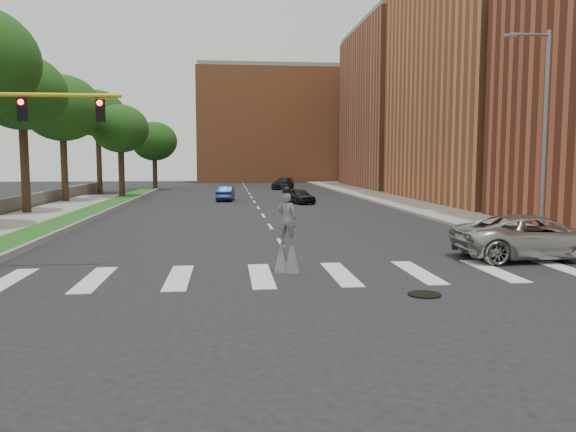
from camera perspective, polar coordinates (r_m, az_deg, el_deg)
The scene contains 20 objects.
ground_plane at distance 17.08m, azimuth 1.78°, elevation -6.70°, with size 160.00×160.00×0.00m, color black.
grass_median at distance 37.82m, azimuth -20.19°, elevation 0.03°, with size 2.00×60.00×0.25m, color #195016.
median_curb at distance 37.57m, azimuth -18.64°, elevation 0.07°, with size 0.20×60.00×0.28m, color gray.
sidewalk_right at distance 44.22m, azimuth 13.43°, elevation 0.97°, with size 5.00×90.00×0.18m, color gray.
stone_wall at distance 41.33m, azimuth -26.96°, elevation 0.81°, with size 0.50×56.00×1.10m, color #56514A.
manhole at distance 15.88m, azimuth 13.69°, elevation -7.75°, with size 0.90×0.90×0.04m, color black.
building_mid at distance 53.13m, azimuth 21.88°, elevation 14.39°, with size 16.00×22.00×24.00m, color #C36A3D.
building_far at distance 74.85m, azimuth 13.04°, elevation 10.49°, with size 16.00×22.00×20.00m, color #A5583D.
building_backdrop at distance 95.02m, azimuth -1.15°, elevation 9.01°, with size 26.00×14.00×18.00m, color #C36A3D.
streetlight at distance 26.13m, azimuth 24.47°, elevation 7.92°, with size 2.05×0.20×9.00m.
stilt_performer at distance 18.31m, azimuth -0.13°, elevation -2.39°, with size 0.82×0.62×2.81m.
suv_crossing at distance 22.74m, azimuth 23.76°, elevation -1.96°, with size 2.71×5.89×1.64m, color #A6A49D.
car_near at distance 46.66m, azimuth 1.14°, elevation 2.05°, with size 1.50×3.73×1.27m, color black.
car_mid at distance 50.17m, azimuth -6.35°, elevation 2.30°, with size 1.38×3.97×1.31m, color navy.
car_far at distance 68.88m, azimuth -0.51°, elevation 3.32°, with size 1.95×4.81×1.40m, color black.
tree_3 at distance 41.11m, azimuth -25.46°, elevation 11.21°, with size 5.78×5.78×10.48m.
tree_4 at distance 50.87m, azimuth -21.98°, elevation 10.09°, with size 6.43×6.43×10.64m.
tree_5 at distance 63.60m, azimuth -18.79°, elevation 9.78°, with size 5.76×5.76×10.95m.
tree_6 at distance 54.66m, azimuth -16.68°, elevation 8.45°, with size 5.21×5.21×8.71m.
tree_7 at distance 69.45m, azimuth -13.43°, elevation 7.36°, with size 5.45×5.45×8.12m.
Camera 1 is at (-2.31, -16.51, 3.70)m, focal length 35.00 mm.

